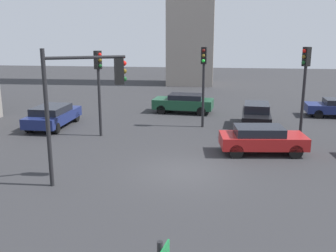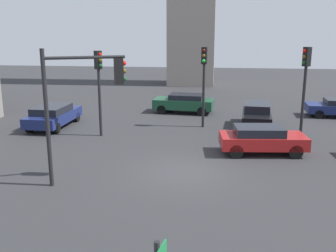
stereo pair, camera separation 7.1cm
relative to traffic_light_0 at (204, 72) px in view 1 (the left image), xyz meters
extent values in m
plane|color=#2D2D30|center=(-0.55, -8.08, -3.42)|extent=(95.61, 95.61, 0.00)
cylinder|color=black|center=(0.00, 0.02, -0.98)|extent=(0.16, 0.16, 4.89)
cube|color=black|center=(0.00, 0.02, 0.97)|extent=(0.36, 0.36, 1.00)
sphere|color=#4C0F0C|center=(-0.03, -0.18, 1.27)|extent=(0.20, 0.20, 0.20)
sphere|color=#594714|center=(-0.03, -0.18, 0.97)|extent=(0.20, 0.20, 0.20)
sphere|color=green|center=(-0.03, -0.18, 0.67)|extent=(0.20, 0.20, 0.20)
cylinder|color=black|center=(5.42, -2.33, -0.91)|extent=(0.16, 0.16, 5.03)
cube|color=black|center=(5.42, -2.33, 1.10)|extent=(0.45, 0.45, 1.00)
sphere|color=red|center=(5.26, -2.44, 1.40)|extent=(0.20, 0.20, 0.20)
sphere|color=#594714|center=(5.26, -2.44, 1.10)|extent=(0.20, 0.20, 0.20)
sphere|color=#14471E|center=(5.26, -2.44, 0.80)|extent=(0.20, 0.20, 0.20)
cylinder|color=black|center=(-5.48, -10.18, -0.80)|extent=(0.16, 0.16, 5.24)
cylinder|color=black|center=(-4.11, -9.56, 1.46)|extent=(2.78, 1.36, 0.12)
cube|color=black|center=(-2.98, -9.03, 0.91)|extent=(0.42, 0.42, 1.00)
sphere|color=red|center=(-2.79, -8.95, 1.21)|extent=(0.20, 0.20, 0.20)
sphere|color=#594714|center=(-2.79, -8.95, 0.91)|extent=(0.20, 0.20, 0.20)
sphere|color=#14471E|center=(-2.79, -8.95, 0.61)|extent=(0.20, 0.20, 0.20)
cylinder|color=black|center=(-5.70, -2.79, -1.03)|extent=(0.16, 0.16, 4.79)
cube|color=black|center=(-5.70, -2.79, 0.86)|extent=(0.45, 0.45, 1.00)
sphere|color=red|center=(-5.54, -2.91, 1.16)|extent=(0.20, 0.20, 0.20)
sphere|color=#594714|center=(-5.54, -2.91, 0.86)|extent=(0.20, 0.20, 0.20)
sphere|color=#14471E|center=(-5.54, -2.91, 0.56)|extent=(0.20, 0.20, 0.20)
cube|color=black|center=(3.30, 0.42, -2.79)|extent=(2.04, 4.18, 0.64)
cube|color=black|center=(3.32, 0.62, -2.24)|extent=(1.68, 2.39, 0.54)
cylinder|color=black|center=(3.88, -1.01, -3.11)|extent=(0.36, 0.66, 0.64)
cylinder|color=black|center=(2.49, -0.89, -3.11)|extent=(0.36, 0.66, 0.64)
cylinder|color=black|center=(4.11, 1.74, -3.11)|extent=(0.36, 0.66, 0.64)
cylinder|color=black|center=(2.73, 1.86, -3.11)|extent=(0.36, 0.66, 0.64)
cube|color=#19472D|center=(-1.56, 4.16, -2.76)|extent=(4.43, 2.25, 0.69)
cube|color=black|center=(-1.35, 4.14, -2.25)|extent=(2.54, 1.85, 0.40)
cylinder|color=black|center=(-3.08, 3.55, -3.10)|extent=(0.68, 0.39, 0.65)
cylinder|color=black|center=(-2.93, 5.05, -3.10)|extent=(0.68, 0.39, 0.65)
cylinder|color=black|center=(-0.19, 3.26, -3.10)|extent=(0.68, 0.39, 0.65)
cylinder|color=black|center=(-0.04, 4.77, -3.10)|extent=(0.68, 0.39, 0.65)
cube|color=navy|center=(-9.23, -1.06, -2.80)|extent=(2.10, 4.62, 0.61)
cube|color=black|center=(-9.24, -1.29, -2.30)|extent=(1.81, 2.61, 0.47)
cylinder|color=black|center=(-9.98, 0.51, -3.10)|extent=(0.37, 0.66, 0.65)
cylinder|color=black|center=(-8.38, 0.46, -3.10)|extent=(0.37, 0.66, 0.65)
cylinder|color=black|center=(-10.08, -2.59, -3.10)|extent=(0.37, 0.66, 0.65)
cylinder|color=black|center=(-8.47, -2.64, -3.10)|extent=(0.37, 0.66, 0.65)
cube|color=maroon|center=(3.08, -5.04, -2.79)|extent=(4.25, 2.18, 0.61)
cube|color=black|center=(2.88, -5.06, -2.30)|extent=(2.44, 1.79, 0.45)
cylinder|color=black|center=(4.39, -4.18, -3.09)|extent=(0.70, 0.39, 0.67)
cylinder|color=black|center=(4.54, -5.62, -3.09)|extent=(0.70, 0.39, 0.67)
cylinder|color=black|center=(1.62, -4.46, -3.09)|extent=(0.70, 0.39, 0.67)
cylinder|color=black|center=(1.77, -5.91, -3.09)|extent=(0.70, 0.39, 0.67)
cylinder|color=black|center=(7.78, 3.39, -3.12)|extent=(0.62, 0.36, 0.61)
cylinder|color=black|center=(7.84, 4.90, -3.12)|extent=(0.62, 0.36, 0.61)
camera|label=1|loc=(0.68, -23.70, 2.45)|focal=41.70mm
camera|label=2|loc=(0.75, -23.69, 2.45)|focal=41.70mm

